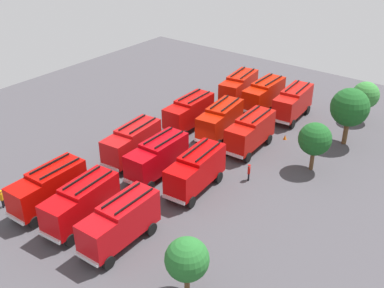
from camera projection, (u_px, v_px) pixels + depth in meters
ground_plane at (192, 155)px, 50.19m from camera, size 66.89×66.89×0.00m
fire_truck_0 at (239, 87)px, 61.96m from camera, size 7.45×3.49×3.88m
fire_truck_1 at (189, 112)px, 54.93m from camera, size 7.27×2.94×3.88m
fire_truck_2 at (132, 142)px, 48.30m from camera, size 7.39×3.28×3.88m
fire_truck_3 at (48, 187)px, 40.94m from camera, size 7.27×2.92×3.88m
fire_truck_4 at (264, 94)px, 59.75m from camera, size 7.23×2.82×3.88m
fire_truck_5 at (220, 120)px, 53.02m from camera, size 7.43×3.41×3.88m
fire_truck_6 at (157, 157)px, 45.66m from camera, size 7.26×2.90×3.88m
fire_truck_7 at (81, 202)px, 38.94m from camera, size 7.37×3.22×3.88m
fire_truck_8 at (293, 102)px, 57.47m from camera, size 7.36×3.19×3.88m
fire_truck_9 at (250, 131)px, 50.47m from camera, size 7.31×3.04×3.88m
fire_truck_10 at (196, 170)px, 43.48m from camera, size 7.38×3.23×3.88m
fire_truck_11 at (120, 222)px, 36.66m from camera, size 7.26×2.90×3.88m
firefighter_0 at (249, 172)px, 45.48m from camera, size 0.48×0.40×1.70m
firefighter_1 at (209, 157)px, 48.02m from camera, size 0.44×0.48×1.65m
firefighter_2 at (206, 97)px, 61.73m from camera, size 0.47×0.46×1.80m
firefighter_3 at (2, 198)px, 41.57m from camera, size 0.47×0.46×1.71m
tree_0 at (366, 95)px, 56.21m from camera, size 3.25×3.25×5.03m
tree_1 at (350, 108)px, 50.55m from camera, size 4.20×4.20×6.51m
tree_2 at (315, 139)px, 46.10m from camera, size 3.30×3.30×5.12m
tree_3 at (187, 259)px, 31.38m from camera, size 3.07×3.07×4.76m
traffic_cone_0 at (285, 137)px, 53.34m from camera, size 0.39×0.39×0.55m
traffic_cone_1 at (257, 125)px, 55.88m from camera, size 0.49×0.49×0.71m
traffic_cone_2 at (107, 152)px, 50.19m from camera, size 0.45×0.45×0.64m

